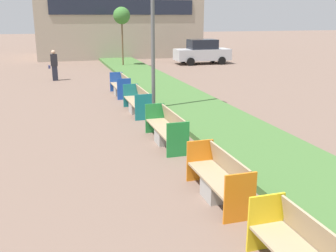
{
  "coord_description": "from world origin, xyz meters",
  "views": [
    {
      "loc": [
        -2.16,
        2.72,
        3.61
      ],
      "look_at": [
        0.9,
        12.94,
        0.6
      ],
      "focal_mm": 42.0,
      "sensor_mm": 36.0,
      "label": 1
    }
  ],
  "objects_px": {
    "bench_orange_frame": "(219,182)",
    "bench_blue_frame": "(121,87)",
    "parked_car_distant": "(202,52)",
    "sapling_tree_far": "(122,16)",
    "bench_green_frame": "(167,131)",
    "pedestrian_walking": "(54,65)",
    "bench_teal_frame": "(138,103)"
  },
  "relations": [
    {
      "from": "bench_orange_frame",
      "to": "bench_green_frame",
      "type": "distance_m",
      "value": 3.76
    },
    {
      "from": "bench_orange_frame",
      "to": "bench_blue_frame",
      "type": "height_order",
      "value": "same"
    },
    {
      "from": "sapling_tree_far",
      "to": "pedestrian_walking",
      "type": "relative_size",
      "value": 2.42
    },
    {
      "from": "bench_teal_frame",
      "to": "sapling_tree_far",
      "type": "bearing_deg",
      "value": 81.92
    },
    {
      "from": "bench_orange_frame",
      "to": "sapling_tree_far",
      "type": "distance_m",
      "value": 21.68
    },
    {
      "from": "bench_green_frame",
      "to": "parked_car_distant",
      "type": "bearing_deg",
      "value": 65.59
    },
    {
      "from": "bench_green_frame",
      "to": "parked_car_distant",
      "type": "xyz_separation_m",
      "value": [
        8.21,
        18.08,
        0.54
      ]
    },
    {
      "from": "bench_blue_frame",
      "to": "bench_teal_frame",
      "type": "bearing_deg",
      "value": -89.97
    },
    {
      "from": "bench_green_frame",
      "to": "sapling_tree_far",
      "type": "xyz_separation_m",
      "value": [
        1.94,
        17.6,
        3.2
      ]
    },
    {
      "from": "pedestrian_walking",
      "to": "bench_green_frame",
      "type": "bearing_deg",
      "value": -77.44
    },
    {
      "from": "bench_teal_frame",
      "to": "bench_orange_frame",
      "type": "bearing_deg",
      "value": -90.02
    },
    {
      "from": "bench_green_frame",
      "to": "pedestrian_walking",
      "type": "height_order",
      "value": "pedestrian_walking"
    },
    {
      "from": "bench_orange_frame",
      "to": "pedestrian_walking",
      "type": "relative_size",
      "value": 1.16
    },
    {
      "from": "parked_car_distant",
      "to": "bench_orange_frame",
      "type": "bearing_deg",
      "value": -108.94
    },
    {
      "from": "bench_blue_frame",
      "to": "parked_car_distant",
      "type": "xyz_separation_m",
      "value": [
        8.21,
        10.52,
        0.54
      ]
    },
    {
      "from": "bench_teal_frame",
      "to": "bench_blue_frame",
      "type": "bearing_deg",
      "value": 90.03
    },
    {
      "from": "bench_teal_frame",
      "to": "bench_blue_frame",
      "type": "height_order",
      "value": "same"
    },
    {
      "from": "sapling_tree_far",
      "to": "bench_orange_frame",
      "type": "bearing_deg",
      "value": -95.21
    },
    {
      "from": "bench_teal_frame",
      "to": "bench_blue_frame",
      "type": "distance_m",
      "value": 3.66
    },
    {
      "from": "bench_teal_frame",
      "to": "sapling_tree_far",
      "type": "distance_m",
      "value": 14.2
    },
    {
      "from": "bench_orange_frame",
      "to": "bench_green_frame",
      "type": "bearing_deg",
      "value": 89.93
    },
    {
      "from": "bench_orange_frame",
      "to": "parked_car_distant",
      "type": "bearing_deg",
      "value": 69.39
    },
    {
      "from": "bench_orange_frame",
      "to": "parked_car_distant",
      "type": "height_order",
      "value": "parked_car_distant"
    },
    {
      "from": "sapling_tree_far",
      "to": "parked_car_distant",
      "type": "bearing_deg",
      "value": 4.42
    },
    {
      "from": "bench_teal_frame",
      "to": "parked_car_distant",
      "type": "bearing_deg",
      "value": 59.94
    },
    {
      "from": "bench_green_frame",
      "to": "parked_car_distant",
      "type": "height_order",
      "value": "parked_car_distant"
    },
    {
      "from": "bench_teal_frame",
      "to": "parked_car_distant",
      "type": "xyz_separation_m",
      "value": [
        8.21,
        14.18,
        0.54
      ]
    },
    {
      "from": "parked_car_distant",
      "to": "sapling_tree_far",
      "type": "bearing_deg",
      "value": -173.91
    },
    {
      "from": "bench_orange_frame",
      "to": "parked_car_distant",
      "type": "relative_size",
      "value": 0.47
    },
    {
      "from": "bench_green_frame",
      "to": "bench_blue_frame",
      "type": "height_order",
      "value": "same"
    },
    {
      "from": "bench_orange_frame",
      "to": "pedestrian_walking",
      "type": "distance_m",
      "value": 16.92
    },
    {
      "from": "sapling_tree_far",
      "to": "pedestrian_walking",
      "type": "height_order",
      "value": "sapling_tree_far"
    }
  ]
}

